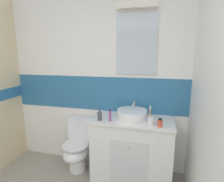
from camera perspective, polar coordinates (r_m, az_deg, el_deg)
wall_back_tiled at (r=2.64m, az=-4.76°, el=2.83°), size 3.20×0.20×2.50m
vanity_cabinet at (r=2.51m, az=6.34°, el=-17.96°), size 1.04×0.52×0.85m
sink_basin at (r=2.34m, az=6.46°, el=-7.23°), size 0.39×0.43×0.18m
toilet at (r=2.75m, az=-10.95°, el=-17.18°), size 0.37×0.50×0.75m
toothbrush_cup at (r=2.15m, az=12.37°, el=-9.07°), size 0.08×0.08×0.23m
soap_dispenser at (r=2.25m, az=-3.99°, el=-8.01°), size 0.05×0.05×0.15m
lotion_bottle_short at (r=2.12m, az=15.15°, el=-9.87°), size 0.06×0.06×0.10m
toothpaste_tube_upright at (r=2.21m, az=-0.64°, el=-7.93°), size 0.03×0.03×0.15m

